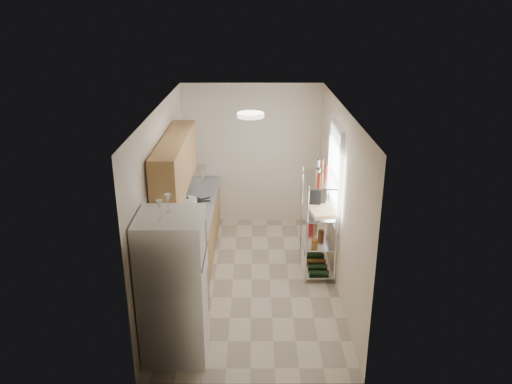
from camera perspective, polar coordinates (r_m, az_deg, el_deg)
room at (r=7.04m, az=-0.56°, el=-0.84°), size 2.52×4.42×2.62m
counter_run at (r=7.85m, az=-7.27°, el=-5.41°), size 0.63×3.51×0.90m
upper_cabinets at (r=7.06m, az=-9.18°, el=3.32°), size 0.33×2.20×0.72m
range_hood at (r=7.93m, az=-7.77°, el=2.17°), size 0.50×0.60×0.12m
window at (r=7.38m, az=9.01°, el=1.99°), size 0.06×1.00×1.46m
bakers_rack at (r=7.45m, az=7.21°, el=-1.36°), size 0.45×0.90×1.73m
ceiling_dome at (r=6.39m, az=-0.62°, el=8.80°), size 0.34×0.34×0.05m
refrigerator at (r=5.84m, az=-9.37°, el=-10.63°), size 0.72×0.72×1.76m
wine_glass_a at (r=5.34m, az=-10.94°, el=-1.97°), size 0.08×0.08×0.21m
wine_glass_b at (r=5.50m, az=-10.03°, el=-1.25°), size 0.07×0.07×0.21m
rice_cooker at (r=7.65m, az=-7.79°, el=-1.55°), size 0.28×0.28×0.23m
frying_pan_large at (r=8.03m, az=-7.49°, el=-1.12°), size 0.33×0.33×0.05m
frying_pan_small at (r=8.05m, az=-7.12°, el=-1.05°), size 0.33×0.33×0.05m
cutting_board at (r=7.43m, az=7.55°, el=-2.14°), size 0.43×0.51×0.03m
espresso_machine at (r=7.66m, az=6.83°, el=-0.23°), size 0.22×0.29×0.31m
storage_bag at (r=7.94m, az=6.40°, el=-3.61°), size 0.11×0.14×0.15m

